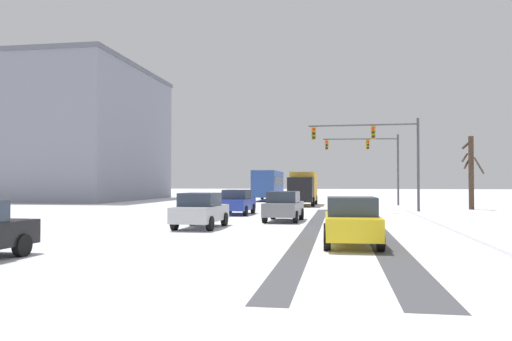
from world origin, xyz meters
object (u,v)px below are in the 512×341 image
box_truck_delivery (303,187)px  car_blue_lead (237,202)px  car_grey_second (284,206)px  car_silver_third (200,210)px  bus_oncoming (269,183)px  office_building_far_left_block (52,135)px  bare_tree_sidewalk_far (471,171)px  car_yellow_cab_fourth (351,221)px  traffic_signal_far_right (371,154)px  traffic_signal_near_right (378,145)px

box_truck_delivery → car_blue_lead: bearing=-103.7°
car_grey_second → car_silver_third: 5.75m
bus_oncoming → office_building_far_left_block: bearing=-176.9°
car_grey_second → bare_tree_sidewalk_far: size_ratio=0.74×
office_building_far_left_block → box_truck_delivery: bearing=-18.9°
bus_oncoming → box_truck_delivery: bus_oncoming is taller
bare_tree_sidewalk_far → office_building_far_left_block: size_ratio=0.24×
car_yellow_cab_fourth → office_building_far_left_block: 53.52m
car_silver_third → car_yellow_cab_fourth: (6.70, -5.53, 0.00)m
car_silver_third → car_yellow_cab_fourth: 8.69m
traffic_signal_far_right → car_blue_lead: 18.40m
car_grey_second → car_silver_third: bearing=-125.5°
car_silver_third → office_building_far_left_block: office_building_far_left_block is taller
car_blue_lead → car_grey_second: (3.61, -5.17, 0.00)m
car_grey_second → car_yellow_cab_fourth: bearing=-71.8°
traffic_signal_far_right → car_silver_third: bearing=-110.2°
car_yellow_cab_fourth → car_silver_third: bearing=140.5°
car_blue_lead → traffic_signal_far_right: bearing=58.1°
traffic_signal_near_right → car_grey_second: 11.08m
traffic_signal_far_right → office_building_far_left_block: (-37.56, 9.20, 3.22)m
bare_tree_sidewalk_far → car_grey_second: bearing=-132.8°
car_yellow_cab_fourth → bus_oncoming: bus_oncoming is taller
bare_tree_sidewalk_far → traffic_signal_near_right: bearing=-144.0°
office_building_far_left_block → traffic_signal_far_right: bearing=-13.8°
car_blue_lead → bare_tree_sidewalk_far: 19.01m
traffic_signal_far_right → car_yellow_cab_fourth: bearing=-94.7°
bare_tree_sidewalk_far → bus_oncoming: bearing=136.9°
car_grey_second → car_yellow_cab_fourth: (3.36, -10.21, 0.00)m
car_blue_lead → box_truck_delivery: bearing=76.3°
traffic_signal_near_right → bus_oncoming: (-10.77, 22.37, -2.72)m
bus_oncoming → bare_tree_sidewalk_far: 24.90m
car_silver_third → office_building_far_left_block: size_ratio=0.18×
car_grey_second → traffic_signal_far_right: bearing=73.9°
traffic_signal_far_right → bare_tree_sidewalk_far: traffic_signal_far_right is taller
car_grey_second → bus_oncoming: size_ratio=0.38×
office_building_far_left_block → car_blue_lead: bearing=-41.1°
car_grey_second → traffic_signal_near_right: bearing=57.0°
car_blue_lead → office_building_far_left_block: bearing=138.9°
traffic_signal_near_right → office_building_far_left_block: bearing=150.7°
traffic_signal_far_right → traffic_signal_near_right: size_ratio=0.91×
traffic_signal_near_right → bus_oncoming: size_ratio=0.69×
traffic_signal_far_right → bus_oncoming: traffic_signal_far_right is taller
car_blue_lead → bare_tree_sidewalk_far: (16.65, 8.90, 2.18)m
traffic_signal_far_right → bare_tree_sidewalk_far: bearing=-41.7°
car_silver_third → bare_tree_sidewalk_far: (16.38, 18.76, 2.18)m
car_silver_third → bare_tree_sidewalk_far: 25.00m
car_blue_lead → bus_oncoming: size_ratio=0.37×
bare_tree_sidewalk_far → car_yellow_cab_fourth: bearing=-111.7°
car_blue_lead → box_truck_delivery: box_truck_delivery is taller
traffic_signal_far_right → car_silver_third: 27.05m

